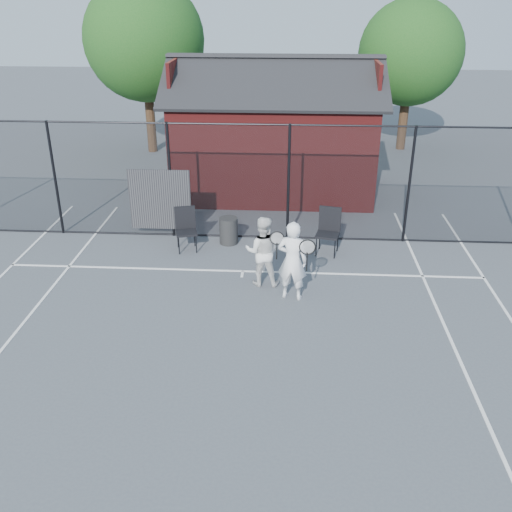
# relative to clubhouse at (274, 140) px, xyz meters

# --- Properties ---
(ground) EXTENTS (80.00, 80.00, 0.00)m
(ground) POSITION_rel_clubhouse_xyz_m (-0.50, -9.00, -1.61)
(ground) COLOR #474A51
(ground) RESTS_ON ground
(court_lines) EXTENTS (11.02, 18.00, 0.01)m
(court_lines) POSITION_rel_clubhouse_xyz_m (-0.50, -10.32, -1.60)
(court_lines) COLOR silver
(court_lines) RESTS_ON ground
(fence) EXTENTS (22.04, 3.00, 3.00)m
(fence) POSITION_rel_clubhouse_xyz_m (-0.80, -4.00, -0.16)
(fence) COLOR black
(fence) RESTS_ON ground
(clubhouse) EXTENTS (6.50, 4.36, 4.19)m
(clubhouse) POSITION_rel_clubhouse_xyz_m (0.00, 0.00, 0.00)
(clubhouse) COLOR maroon
(clubhouse) RESTS_ON ground
(tree_left) EXTENTS (4.48, 4.48, 6.44)m
(tree_left) POSITION_rel_clubhouse_xyz_m (-5.00, 4.50, 2.58)
(tree_left) COLOR #312213
(tree_left) RESTS_ON ground
(tree_right) EXTENTS (3.97, 3.97, 5.70)m
(tree_right) POSITION_rel_clubhouse_xyz_m (5.00, 5.50, 2.10)
(tree_right) COLOR #312213
(tree_right) RESTS_ON ground
(player_front) EXTENTS (0.81, 0.63, 1.72)m
(player_front) POSITION_rel_clubhouse_xyz_m (0.63, -7.15, -0.74)
(player_front) COLOR white
(player_front) RESTS_ON ground
(player_back) EXTENTS (0.86, 0.64, 1.58)m
(player_back) POSITION_rel_clubhouse_xyz_m (-0.02, -6.57, -0.81)
(player_back) COLOR silver
(player_back) RESTS_ON ground
(chair_left) EXTENTS (0.63, 0.64, 1.06)m
(chair_left) POSITION_rel_clubhouse_xyz_m (-1.99, -4.90, -1.08)
(chair_left) COLOR black
(chair_left) RESTS_ON ground
(chair_right) EXTENTS (0.65, 0.67, 1.13)m
(chair_right) POSITION_rel_clubhouse_xyz_m (1.49, -4.90, -1.04)
(chair_right) COLOR black
(chair_right) RESTS_ON ground
(waste_bin) EXTENTS (0.56, 0.56, 0.69)m
(waste_bin) POSITION_rel_clubhouse_xyz_m (-0.99, -4.40, -1.26)
(waste_bin) COLOR #252525
(waste_bin) RESTS_ON ground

